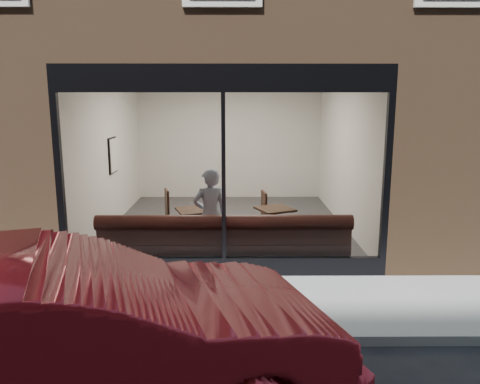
{
  "coord_description": "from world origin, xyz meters",
  "views": [
    {
      "loc": [
        0.19,
        -4.85,
        2.69
      ],
      "look_at": [
        0.25,
        2.4,
        1.26
      ],
      "focal_mm": 35.0,
      "sensor_mm": 36.0,
      "label": 1
    }
  ],
  "objects_px": {
    "cafe_table_right": "(275,209)",
    "cafe_chair_left": "(158,225)",
    "cafe_chair_right": "(254,227)",
    "parked_car": "(56,350)",
    "person": "(210,215)",
    "banquette": "(225,254)",
    "cafe_table_left": "(195,210)"
  },
  "relations": [
    {
      "from": "cafe_table_right",
      "to": "cafe_chair_left",
      "type": "bearing_deg",
      "value": 161.45
    },
    {
      "from": "cafe_chair_right",
      "to": "parked_car",
      "type": "xyz_separation_m",
      "value": [
        -1.76,
        -5.49,
        0.54
      ]
    },
    {
      "from": "person",
      "to": "cafe_table_right",
      "type": "relative_size",
      "value": 2.69
    },
    {
      "from": "cafe_chair_left",
      "to": "cafe_table_right",
      "type": "bearing_deg",
      "value": 145.58
    },
    {
      "from": "cafe_chair_left",
      "to": "cafe_chair_right",
      "type": "bearing_deg",
      "value": 157.96
    },
    {
      "from": "banquette",
      "to": "cafe_chair_left",
      "type": "xyz_separation_m",
      "value": [
        -1.38,
        1.74,
        0.01
      ]
    },
    {
      "from": "person",
      "to": "parked_car",
      "type": "xyz_separation_m",
      "value": [
        -0.97,
        -4.26,
        -0.01
      ]
    },
    {
      "from": "banquette",
      "to": "person",
      "type": "bearing_deg",
      "value": 128.94
    },
    {
      "from": "cafe_chair_left",
      "to": "cafe_chair_right",
      "type": "relative_size",
      "value": 0.97
    },
    {
      "from": "banquette",
      "to": "person",
      "type": "height_order",
      "value": "person"
    },
    {
      "from": "cafe_table_right",
      "to": "cafe_chair_right",
      "type": "distance_m",
      "value": 0.83
    },
    {
      "from": "cafe_table_left",
      "to": "banquette",
      "type": "bearing_deg",
      "value": -58.05
    },
    {
      "from": "person",
      "to": "cafe_chair_left",
      "type": "bearing_deg",
      "value": -68.72
    },
    {
      "from": "cafe_table_right",
      "to": "cafe_chair_right",
      "type": "xyz_separation_m",
      "value": [
        -0.35,
        0.55,
        -0.5
      ]
    },
    {
      "from": "cafe_chair_left",
      "to": "parked_car",
      "type": "relative_size",
      "value": 0.09
    },
    {
      "from": "person",
      "to": "cafe_table_right",
      "type": "height_order",
      "value": "person"
    },
    {
      "from": "cafe_table_right",
      "to": "cafe_chair_right",
      "type": "height_order",
      "value": "cafe_table_right"
    },
    {
      "from": "banquette",
      "to": "parked_car",
      "type": "height_order",
      "value": "parked_car"
    },
    {
      "from": "cafe_table_right",
      "to": "cafe_chair_left",
      "type": "distance_m",
      "value": 2.45
    },
    {
      "from": "cafe_table_left",
      "to": "cafe_chair_right",
      "type": "xyz_separation_m",
      "value": [
        1.09,
        0.65,
        -0.5
      ]
    },
    {
      "from": "cafe_table_right",
      "to": "person",
      "type": "bearing_deg",
      "value": -149.66
    },
    {
      "from": "person",
      "to": "parked_car",
      "type": "distance_m",
      "value": 4.37
    },
    {
      "from": "cafe_chair_left",
      "to": "person",
      "type": "bearing_deg",
      "value": 112.26
    },
    {
      "from": "cafe_table_right",
      "to": "parked_car",
      "type": "bearing_deg",
      "value": -113.17
    },
    {
      "from": "person",
      "to": "cafe_table_right",
      "type": "bearing_deg",
      "value": -166.52
    },
    {
      "from": "cafe_table_left",
      "to": "cafe_chair_left",
      "type": "distance_m",
      "value": 1.29
    },
    {
      "from": "person",
      "to": "cafe_table_right",
      "type": "xyz_separation_m",
      "value": [
        1.15,
        0.67,
        -0.05
      ]
    },
    {
      "from": "cafe_table_left",
      "to": "cafe_table_right",
      "type": "distance_m",
      "value": 1.45
    },
    {
      "from": "cafe_table_left",
      "to": "cafe_chair_right",
      "type": "height_order",
      "value": "cafe_table_left"
    },
    {
      "from": "cafe_table_left",
      "to": "cafe_chair_right",
      "type": "distance_m",
      "value": 1.37
    },
    {
      "from": "banquette",
      "to": "cafe_table_left",
      "type": "xyz_separation_m",
      "value": [
        -0.55,
        0.89,
        0.52
      ]
    },
    {
      "from": "cafe_table_left",
      "to": "parked_car",
      "type": "relative_size",
      "value": 0.13
    }
  ]
}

